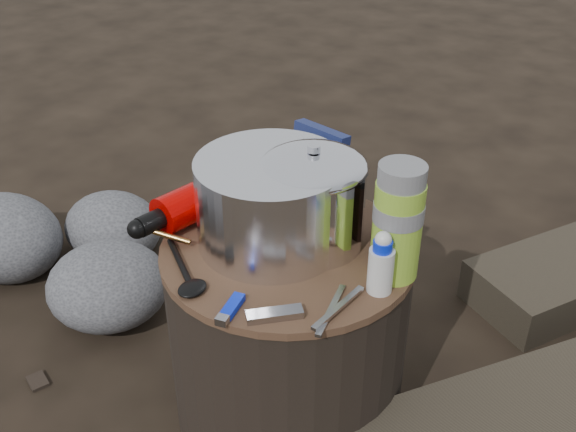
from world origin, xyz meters
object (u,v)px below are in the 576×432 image
Objects in this scene: camping_pot at (313,198)px; stump at (288,335)px; thermos at (398,222)px; fuel_bottle at (210,195)px; travel_mug at (398,214)px.

stump is at bearing -123.11° from camping_pot.
camping_pot is at bearing 178.62° from thermos.
stump is at bearing 5.28° from fuel_bottle.
thermos is 1.66× the size of travel_mug.
thermos is (0.16, -0.00, 0.01)m from camping_pot.
camping_pot is at bearing 16.22° from fuel_bottle.
fuel_bottle is at bearing -174.30° from camping_pot.
fuel_bottle is 2.48× the size of travel_mug.
travel_mug is at bearing 37.85° from stump.
camping_pot is 0.22m from fuel_bottle.
fuel_bottle is at bearing 174.76° from stump.
travel_mug is at bearing 31.96° from camping_pot.
stump is 2.48× the size of camping_pot.
camping_pot is 0.15m from travel_mug.
stump is at bearing -142.15° from travel_mug.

